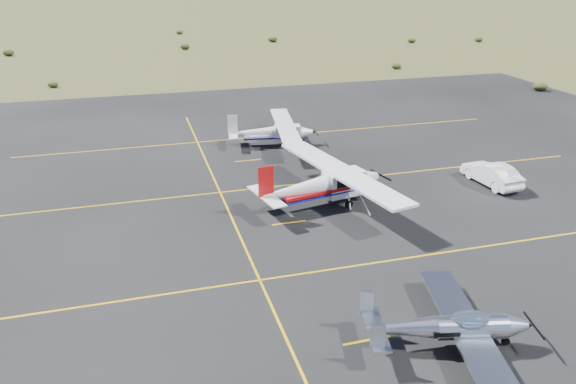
{
  "coord_description": "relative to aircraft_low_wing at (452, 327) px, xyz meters",
  "views": [
    {
      "loc": [
        -10.92,
        -19.97,
        13.85
      ],
      "look_at": [
        -2.86,
        8.21,
        1.6
      ],
      "focal_mm": 35.0,
      "sensor_mm": 36.0,
      "label": 1
    }
  ],
  "objects": [
    {
      "name": "sedan",
      "position": [
        11.53,
        14.21,
        -0.16
      ],
      "size": [
        1.96,
        4.65,
        1.49
      ],
      "primitive_type": "imported",
      "rotation": [
        0.0,
        0.0,
        3.23
      ],
      "color": "white",
      "rests_on": "apron"
    },
    {
      "name": "aircraft_low_wing",
      "position": [
        0.0,
        0.0,
        0.0
      ],
      "size": [
        6.42,
        8.8,
        1.91
      ],
      "rotation": [
        0.0,
        0.0,
        -0.23
      ],
      "color": "silver",
      "rests_on": "apron"
    },
    {
      "name": "apron",
      "position": [
        0.1,
        11.73,
        -0.91
      ],
      "size": [
        72.0,
        72.0,
        0.02
      ],
      "primitive_type": "cube",
      "color": "black",
      "rests_on": "ground"
    },
    {
      "name": "ground",
      "position": [
        0.1,
        4.73,
        -0.91
      ],
      "size": [
        1600.0,
        1600.0,
        0.0
      ],
      "primitive_type": "plane",
      "color": "#383D1C",
      "rests_on": "ground"
    },
    {
      "name": "aircraft_cessna",
      "position": [
        -0.23,
        14.07,
        0.47
      ],
      "size": [
        7.81,
        12.36,
        3.12
      ],
      "rotation": [
        0.0,
        0.0,
        0.21
      ],
      "color": "white",
      "rests_on": "apron"
    },
    {
      "name": "aircraft_plain",
      "position": [
        -0.22,
        26.29,
        0.23
      ],
      "size": [
        6.19,
        10.21,
        2.57
      ],
      "rotation": [
        0.0,
        0.0,
        -0.15
      ],
      "color": "silver",
      "rests_on": "apron"
    }
  ]
}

